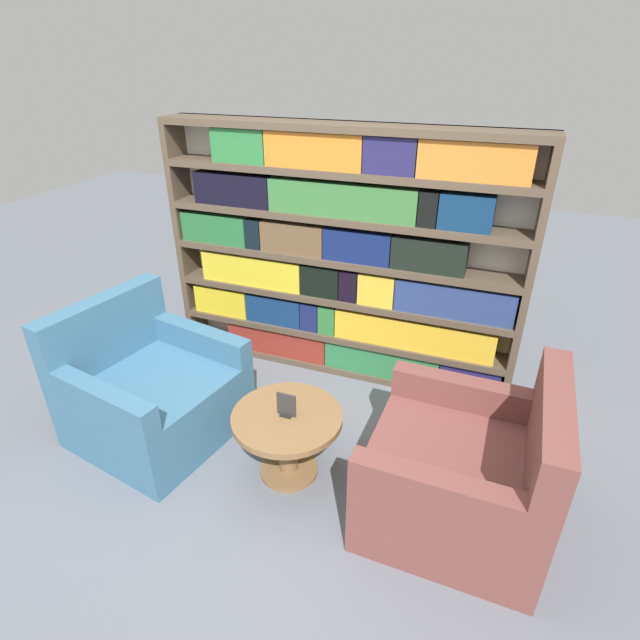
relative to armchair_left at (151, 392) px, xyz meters
The scene contains 6 objects.
ground_plane 0.98m from the armchair_left, 11.58° to the right, with size 14.00×14.00×0.00m, color slate.
bookshelf 1.65m from the armchair_left, 52.66° to the left, with size 2.70×0.30×1.90m.
armchair_left is the anchor object (origin of this frame).
armchair_right 2.05m from the armchair_left, ahead, with size 0.95×0.96×0.91m.
coffee_table 1.02m from the armchair_left, ahead, with size 0.66×0.66×0.44m.
table_sign 1.04m from the armchair_left, ahead, with size 0.12×0.06×0.15m.
Camera 1 is at (1.11, -1.94, 2.32)m, focal length 28.00 mm.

